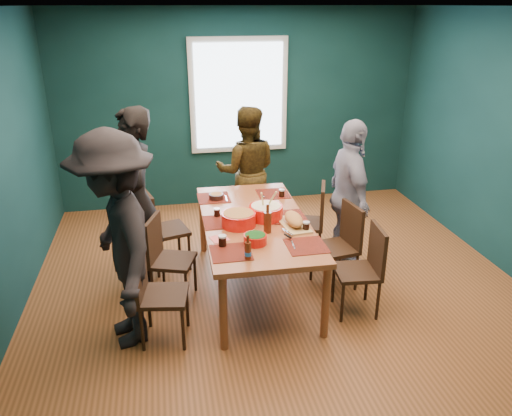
{
  "coord_description": "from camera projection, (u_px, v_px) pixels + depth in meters",
  "views": [
    {
      "loc": [
        -1.08,
        -4.36,
        2.72
      ],
      "look_at": [
        -0.23,
        0.01,
        0.89
      ],
      "focal_mm": 35.0,
      "sensor_mm": 36.0,
      "label": 1
    }
  ],
  "objects": [
    {
      "name": "napkin_c",
      "position": [
        308.0,
        247.0,
        4.32
      ],
      "size": [
        0.22,
        0.22,
        0.0
      ],
      "primitive_type": "cube",
      "rotation": [
        0.0,
        0.0,
        0.52
      ],
      "color": "#E56065",
      "rests_on": "dining_table"
    },
    {
      "name": "person_back",
      "position": [
        247.0,
        171.0,
        6.16
      ],
      "size": [
        0.87,
        0.73,
        1.61
      ],
      "primitive_type": "imported",
      "rotation": [
        0.0,
        0.0,
        2.97
      ],
      "color": "black",
      "rests_on": "floor"
    },
    {
      "name": "bowl_salad",
      "position": [
        239.0,
        219.0,
        4.71
      ],
      "size": [
        0.33,
        0.33,
        0.14
      ],
      "color": "red",
      "rests_on": "dining_table"
    },
    {
      "name": "beer_bottle_b",
      "position": [
        268.0,
        221.0,
        4.57
      ],
      "size": [
        0.07,
        0.07,
        0.28
      ],
      "color": "#4B1D0D",
      "rests_on": "dining_table"
    },
    {
      "name": "beer_bottle_a",
      "position": [
        248.0,
        251.0,
        4.09
      ],
      "size": [
        0.06,
        0.06,
        0.21
      ],
      "color": "#4B1D0D",
      "rests_on": "dining_table"
    },
    {
      "name": "cola_glass_b",
      "position": [
        306.0,
        226.0,
        4.62
      ],
      "size": [
        0.07,
        0.07,
        0.09
      ],
      "color": "black",
      "rests_on": "dining_table"
    },
    {
      "name": "cola_glass_d",
      "position": [
        217.0,
        212.0,
        4.93
      ],
      "size": [
        0.06,
        0.06,
        0.09
      ],
      "color": "black",
      "rests_on": "dining_table"
    },
    {
      "name": "chair_left_near",
      "position": [
        153.0,
        287.0,
        4.19
      ],
      "size": [
        0.46,
        0.46,
        0.88
      ],
      "rotation": [
        0.0,
        0.0,
        -0.16
      ],
      "color": "black",
      "rests_on": "floor"
    },
    {
      "name": "person_near_left",
      "position": [
        118.0,
        242.0,
        4.05
      ],
      "size": [
        0.95,
        1.33,
        1.86
      ],
      "primitive_type": "imported",
      "rotation": [
        0.0,
        0.0,
        4.94
      ],
      "color": "black",
      "rests_on": "floor"
    },
    {
      "name": "napkin_b",
      "position": [
        220.0,
        239.0,
        4.48
      ],
      "size": [
        0.19,
        0.19,
        0.0
      ],
      "primitive_type": "cube",
      "rotation": [
        0.0,
        0.0,
        0.3
      ],
      "color": "#E56065",
      "rests_on": "dining_table"
    },
    {
      "name": "bowl_herbs",
      "position": [
        255.0,
        239.0,
        4.37
      ],
      "size": [
        0.21,
        0.21,
        0.09
      ],
      "color": "red",
      "rests_on": "dining_table"
    },
    {
      "name": "chair_left_mid",
      "position": [
        164.0,
        253.0,
        4.8
      ],
      "size": [
        0.49,
        0.49,
        0.86
      ],
      "rotation": [
        0.0,
        0.0,
        -0.33
      ],
      "color": "black",
      "rests_on": "floor"
    },
    {
      "name": "dining_table",
      "position": [
        255.0,
        226.0,
        4.91
      ],
      "size": [
        1.04,
        2.03,
        0.76
      ],
      "rotation": [
        0.0,
        0.0,
        -0.02
      ],
      "color": "#A55A31",
      "rests_on": "floor"
    },
    {
      "name": "cola_glass_c",
      "position": [
        282.0,
        193.0,
        5.43
      ],
      "size": [
        0.06,
        0.06,
        0.09
      ],
      "color": "black",
      "rests_on": "dining_table"
    },
    {
      "name": "person_right",
      "position": [
        349.0,
        196.0,
        5.3
      ],
      "size": [
        0.43,
        0.98,
        1.65
      ],
      "primitive_type": "imported",
      "rotation": [
        0.0,
        0.0,
        1.54
      ],
      "color": "white",
      "rests_on": "floor"
    },
    {
      "name": "chair_right_far",
      "position": [
        313.0,
        217.0,
        5.56
      ],
      "size": [
        0.51,
        0.51,
        0.89
      ],
      "rotation": [
        0.0,
        0.0,
        -0.33
      ],
      "color": "black",
      "rests_on": "floor"
    },
    {
      "name": "cutting_board",
      "position": [
        294.0,
        220.0,
        4.72
      ],
      "size": [
        0.29,
        0.55,
        0.12
      ],
      "rotation": [
        0.0,
        0.0,
        0.11
      ],
      "color": "tan",
      "rests_on": "dining_table"
    },
    {
      "name": "chair_right_near",
      "position": [
        366.0,
        263.0,
        4.59
      ],
      "size": [
        0.42,
        0.42,
        0.86
      ],
      "rotation": [
        0.0,
        0.0,
        -0.08
      ],
      "color": "black",
      "rests_on": "floor"
    },
    {
      "name": "cola_glass_a",
      "position": [
        222.0,
        240.0,
        4.32
      ],
      "size": [
        0.07,
        0.07,
        0.1
      ],
      "color": "black",
      "rests_on": "dining_table"
    },
    {
      "name": "small_bowl",
      "position": [
        216.0,
        196.0,
        5.37
      ],
      "size": [
        0.16,
        0.16,
        0.07
      ],
      "color": "black",
      "rests_on": "dining_table"
    },
    {
      "name": "chair_right_mid",
      "position": [
        343.0,
        239.0,
        5.05
      ],
      "size": [
        0.45,
        0.45,
        0.87
      ],
      "rotation": [
        0.0,
        0.0,
        0.16
      ],
      "color": "black",
      "rests_on": "floor"
    },
    {
      "name": "bowl_dumpling",
      "position": [
        266.0,
        211.0,
        4.88
      ],
      "size": [
        0.33,
        0.33,
        0.31
      ],
      "color": "red",
      "rests_on": "dining_table"
    },
    {
      "name": "napkin_a",
      "position": [
        285.0,
        213.0,
        5.03
      ],
      "size": [
        0.15,
        0.15,
        0.0
      ],
      "primitive_type": "cube",
      "rotation": [
        0.0,
        0.0,
        0.26
      ],
      "color": "#E56065",
      "rests_on": "dining_table"
    },
    {
      "name": "room",
      "position": [
        274.0,
        152.0,
        4.91
      ],
      "size": [
        5.01,
        5.01,
        2.71
      ],
      "color": "#95532B",
      "rests_on": "ground"
    },
    {
      "name": "chair_left_far",
      "position": [
        159.0,
        224.0,
        5.34
      ],
      "size": [
        0.51,
        0.51,
        0.91
      ],
      "rotation": [
        0.0,
        0.0,
        0.27
      ],
      "color": "black",
      "rests_on": "floor"
    },
    {
      "name": "person_far_left",
      "position": [
        136.0,
        201.0,
        4.89
      ],
      "size": [
        0.56,
        0.74,
        1.85
      ],
      "primitive_type": "imported",
      "rotation": [
        0.0,
        0.0,
        4.9
      ],
      "color": "black",
      "rests_on": "floor"
    }
  ]
}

